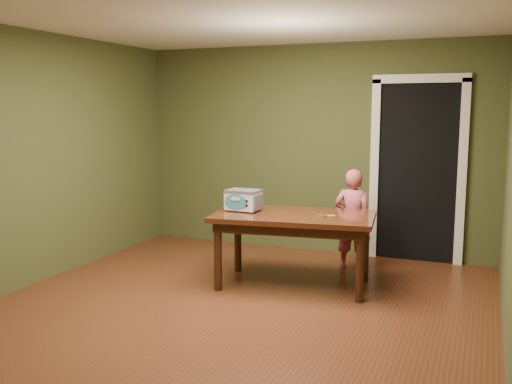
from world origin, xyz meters
TOP-DOWN VIEW (x-y plane):
  - floor at (0.00, 0.00)m, footprint 5.00×5.00m
  - room_shell at (0.00, 0.00)m, footprint 4.52×5.02m
  - doorway at (1.30, 2.78)m, footprint 1.10×0.66m
  - dining_table at (0.27, 0.99)m, footprint 1.70×1.10m
  - toy_oven at (-0.28, 0.96)m, footprint 0.37×0.27m
  - baking_pan at (0.57, 0.96)m, footprint 0.10×0.10m
  - spatula at (0.61, 1.00)m, footprint 0.16×0.13m
  - child at (0.70, 1.79)m, footprint 0.42×0.28m

SIDE VIEW (x-z plane):
  - floor at x=0.00m, z-range 0.00..0.00m
  - child at x=0.70m, z-range 0.00..1.15m
  - dining_table at x=0.27m, z-range 0.28..1.03m
  - spatula at x=0.61m, z-range 0.75..0.76m
  - baking_pan at x=0.57m, z-range 0.75..0.77m
  - toy_oven at x=-0.28m, z-range 0.76..0.98m
  - doorway at x=1.30m, z-range -0.07..2.18m
  - room_shell at x=0.00m, z-range 0.40..3.01m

